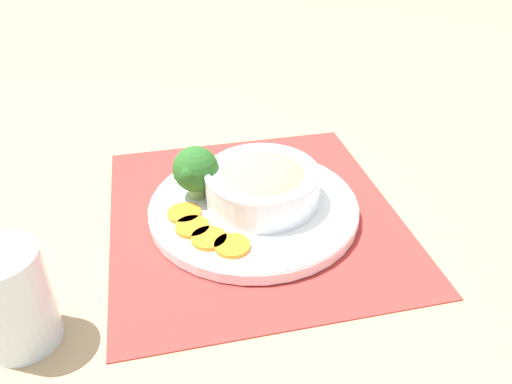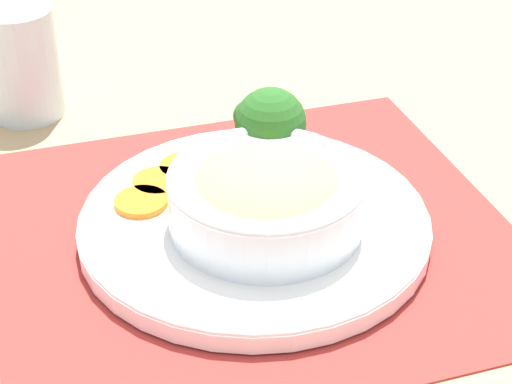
{
  "view_description": "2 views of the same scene",
  "coord_description": "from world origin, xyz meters",
  "views": [
    {
      "loc": [
        -0.6,
        0.06,
        0.44
      ],
      "look_at": [
        -0.01,
        -0.0,
        0.05
      ],
      "focal_mm": 35.0,
      "sensor_mm": 36.0,
      "label": 1
    },
    {
      "loc": [
        -0.11,
        -0.6,
        0.45
      ],
      "look_at": [
        0.0,
        0.02,
        0.03
      ],
      "focal_mm": 60.0,
      "sensor_mm": 36.0,
      "label": 2
    }
  ],
  "objects": [
    {
      "name": "plate",
      "position": [
        0.0,
        0.0,
        0.02
      ],
      "size": [
        0.31,
        0.31,
        0.02
      ],
      "color": "white",
      "rests_on": "placemat"
    },
    {
      "name": "placemat",
      "position": [
        0.0,
        0.0,
        0.0
      ],
      "size": [
        0.49,
        0.46,
        0.0
      ],
      "color": "#B2332D",
      "rests_on": "ground_plane"
    },
    {
      "name": "broccoli_floret",
      "position": [
        0.03,
        0.08,
        0.07
      ],
      "size": [
        0.07,
        0.07,
        0.08
      ],
      "color": "#84AD5B",
      "rests_on": "plate"
    },
    {
      "name": "carrot_slice_extra",
      "position": [
        -0.1,
        0.04,
        0.02
      ],
      "size": [
        0.05,
        0.05,
        0.01
      ],
      "color": "orange",
      "rests_on": "plate"
    },
    {
      "name": "ground_plane",
      "position": [
        0.0,
        0.0,
        0.0
      ],
      "size": [
        4.0,
        4.0,
        0.0
      ],
      "primitive_type": "plane",
      "color": "tan"
    },
    {
      "name": "water_glass",
      "position": [
        -0.2,
        0.27,
        0.05
      ],
      "size": [
        0.08,
        0.08,
        0.12
      ],
      "color": "silver",
      "rests_on": "ground_plane"
    },
    {
      "name": "carrot_slice_middle",
      "position": [
        -0.05,
        0.09,
        0.02
      ],
      "size": [
        0.05,
        0.05,
        0.01
      ],
      "color": "orange",
      "rests_on": "plate"
    },
    {
      "name": "carrot_slice_far",
      "position": [
        -0.08,
        0.07,
        0.02
      ],
      "size": [
        0.05,
        0.05,
        0.01
      ],
      "color": "orange",
      "rests_on": "plate"
    },
    {
      "name": "bowl",
      "position": [
        0.01,
        -0.01,
        0.05
      ],
      "size": [
        0.17,
        0.17,
        0.06
      ],
      "color": "silver",
      "rests_on": "plate"
    },
    {
      "name": "carrot_slice_near",
      "position": [
        -0.02,
        0.1,
        0.02
      ],
      "size": [
        0.05,
        0.05,
        0.01
      ],
      "color": "orange",
      "rests_on": "plate"
    }
  ]
}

